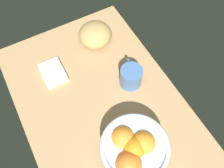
{
  "coord_description": "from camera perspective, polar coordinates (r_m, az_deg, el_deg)",
  "views": [
    {
      "loc": [
        -36.79,
        14.93,
        83.27
      ],
      "look_at": [
        2.26,
        -6.23,
        5.0
      ],
      "focal_mm": 39.91,
      "sensor_mm": 36.0,
      "label": 1
    }
  ],
  "objects": [
    {
      "name": "mug",
      "position": [
        0.93,
        4.33,
        1.83
      ],
      "size": [
        12.11,
        8.26,
        8.37
      ],
      "color": "#466DA4",
      "rests_on": "ground"
    },
    {
      "name": "bread_loaf",
      "position": [
        1.05,
        -3.89,
        11.19
      ],
      "size": [
        19.62,
        19.63,
        8.39
      ],
      "primitive_type": "ellipsoid",
      "rotation": [
        0.0,
        0.0,
        2.34
      ],
      "color": "tan",
      "rests_on": "ground"
    },
    {
      "name": "fruit_bowl",
      "position": [
        0.8,
        4.95,
        -14.65
      ],
      "size": [
        21.67,
        21.67,
        11.35
      ],
      "color": "silver",
      "rests_on": "ground"
    },
    {
      "name": "ground_plane",
      "position": [
        0.94,
        -2.7,
        -4.61
      ],
      "size": [
        83.45,
        56.35,
        3.0
      ],
      "primitive_type": "cube",
      "color": "tan"
    },
    {
      "name": "napkin_folded",
      "position": [
        1.0,
        -13.35,
        2.6
      ],
      "size": [
        11.95,
        8.56,
        1.43
      ],
      "primitive_type": "cube",
      "rotation": [
        0.0,
        0.0,
        -0.01
      ],
      "color": "silver",
      "rests_on": "ground"
    }
  ]
}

